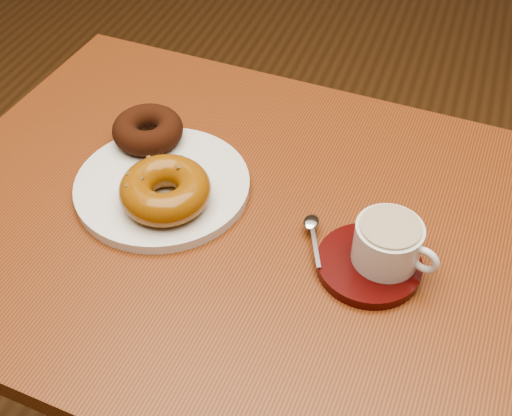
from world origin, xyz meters
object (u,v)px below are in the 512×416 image
(cafe_table, at_px, (243,277))
(coffee_cup, at_px, (389,243))
(donut_plate, at_px, (162,185))
(saucer, at_px, (369,265))

(cafe_table, relative_size, coffee_cup, 8.61)
(donut_plate, bearing_deg, coffee_cup, -6.31)
(donut_plate, bearing_deg, cafe_table, -4.95)
(saucer, bearing_deg, coffee_cup, 29.94)
(coffee_cup, bearing_deg, cafe_table, -169.87)
(donut_plate, distance_m, coffee_cup, 0.33)
(cafe_table, height_order, coffee_cup, coffee_cup)
(donut_plate, relative_size, coffee_cup, 2.28)
(donut_plate, distance_m, saucer, 0.31)
(coffee_cup, bearing_deg, saucer, -132.78)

